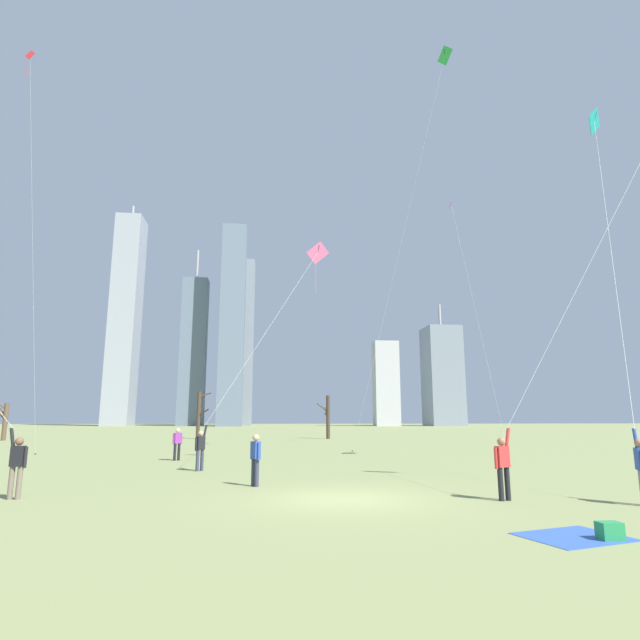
{
  "coord_description": "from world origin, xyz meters",
  "views": [
    {
      "loc": [
        -2.16,
        -14.21,
        2.12
      ],
      "look_at": [
        0.0,
        6.0,
        6.02
      ],
      "focal_mm": 28.83,
      "sensor_mm": 36.0,
      "label": 1
    }
  ],
  "objects": [
    {
      "name": "distant_kite_drifting_right_purple",
      "position": [
        12.99,
        23.47,
        16.71
      ],
      "size": [
        0.59,
        6.87,
        20.02
      ],
      "color": "purple",
      "rests_on": "ground"
    },
    {
      "name": "distant_kite_low_near_trees_red",
      "position": [
        -18.69,
        19.59,
        24.18
      ],
      "size": [
        3.83,
        0.9,
        27.73
      ],
      "color": "red",
      "rests_on": "ground"
    },
    {
      "name": "distant_kite_high_overhead_green",
      "position": [
        8.69,
        14.73,
        23.51
      ],
      "size": [
        5.86,
        6.12,
        26.01
      ],
      "color": "green",
      "rests_on": "ground"
    },
    {
      "name": "skyline_squat_block",
      "position": [
        -9.95,
        151.0,
        26.43
      ],
      "size": [
        7.55,
        9.15,
        52.85
      ],
      "color": "gray",
      "rests_on": "ground"
    },
    {
      "name": "kite_flyer_midfield_left_yellow",
      "position": [
        5.78,
        -0.9,
        3.9
      ],
      "size": [
        6.99,
        1.32,
        12.82
      ],
      "color": "black",
      "rests_on": "ground"
    },
    {
      "name": "bystander_strolling_midfield",
      "position": [
        -6.6,
        13.61,
        0.9
      ],
      "size": [
        0.44,
        0.35,
        1.62
      ],
      "color": "black",
      "rests_on": "ground"
    },
    {
      "name": "kite_flyer_midfield_center_teal",
      "position": [
        8.8,
        0.31,
        4.7
      ],
      "size": [
        7.07,
        9.57,
        17.12
      ],
      "color": "gray",
      "rests_on": "ground"
    },
    {
      "name": "skyline_tall_tower",
      "position": [
        32.7,
        131.95,
        12.13
      ],
      "size": [
        7.04,
        5.07,
        24.26
      ],
      "color": "#B2B2B7",
      "rests_on": "ground"
    },
    {
      "name": "skyline_short_annex",
      "position": [
        -44.82,
        144.23,
        32.04
      ],
      "size": [
        7.63,
        9.9,
        68.32
      ],
      "color": "#9EA3AD",
      "rests_on": "ground"
    },
    {
      "name": "bystander_far_off_by_trees",
      "position": [
        -2.42,
        2.88,
        0.9
      ],
      "size": [
        0.34,
        0.45,
        1.62
      ],
      "color": "#33384C",
      "rests_on": "ground"
    },
    {
      "name": "picnic_spot",
      "position": [
        3.77,
        -5.04,
        0.09
      ],
      "size": [
        2.12,
        1.84,
        0.31
      ],
      "color": "#3359B2",
      "rests_on": "ground"
    },
    {
      "name": "skyline_wide_slab",
      "position": [
        -11.75,
        131.29,
        28.83
      ],
      "size": [
        6.87,
        5.99,
        57.67
      ],
      "color": "slate",
      "rests_on": "ground"
    },
    {
      "name": "ground_plane",
      "position": [
        0.0,
        0.0,
        0.0
      ],
      "size": [
        400.0,
        400.0,
        0.0
      ],
      "primitive_type": "plane",
      "color": "#848E56"
    },
    {
      "name": "bare_tree_leftmost",
      "position": [
        4.6,
        41.15,
        2.34
      ],
      "size": [
        1.43,
        2.06,
        4.54
      ],
      "color": "#423326",
      "rests_on": "ground"
    },
    {
      "name": "skyline_mid_tower_right",
      "position": [
        -23.56,
        140.59,
        22.0
      ],
      "size": [
        7.37,
        6.01,
        53.19
      ],
      "color": "slate",
      "rests_on": "ground"
    },
    {
      "name": "bare_tree_rightmost",
      "position": [
        -27.66,
        40.36,
        2.0
      ],
      "size": [
        1.55,
        1.7,
        3.71
      ],
      "color": "brown",
      "rests_on": "ground"
    },
    {
      "name": "kite_flyer_foreground_left_pink",
      "position": [
        -3.88,
        8.5,
        2.56
      ],
      "size": [
        5.95,
        2.99,
        10.99
      ],
      "color": "#33384C",
      "rests_on": "ground"
    },
    {
      "name": "bare_tree_left_of_center",
      "position": [
        -9.13,
        42.87,
        2.6
      ],
      "size": [
        1.44,
        2.1,
        4.96
      ],
      "color": "#423326",
      "rests_on": "ground"
    },
    {
      "name": "skyline_mid_tower_left",
      "position": [
        50.11,
        133.39,
        14.55
      ],
      "size": [
        9.9,
        10.77,
        36.2
      ],
      "color": "gray",
      "rests_on": "ground"
    }
  ]
}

